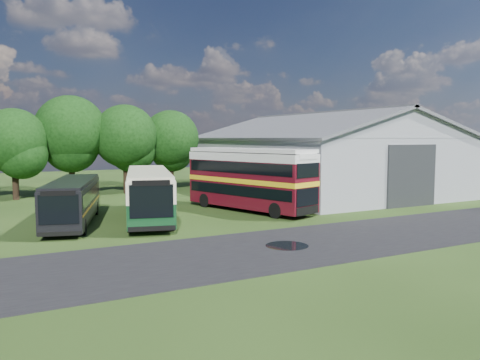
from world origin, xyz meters
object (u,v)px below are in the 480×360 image
bus_green_single (149,193)px  bus_dark_single (73,201)px  storage_shed (320,151)px  bus_maroon_double (249,180)px

bus_green_single → bus_dark_single: bearing=-169.2°
bus_green_single → storage_shed: bearing=36.3°
bus_maroon_double → bus_dark_single: (-12.75, 0.25, -0.85)m
bus_dark_single → bus_maroon_double: bearing=14.9°
bus_dark_single → storage_shed: bearing=32.6°
bus_green_single → bus_dark_single: 4.88m
storage_shed → bus_green_single: (-20.40, -7.88, -2.39)m
bus_maroon_double → storage_shed: bearing=14.7°
storage_shed → bus_maroon_double: size_ratio=2.18×
storage_shed → bus_maroon_double: bearing=-148.2°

